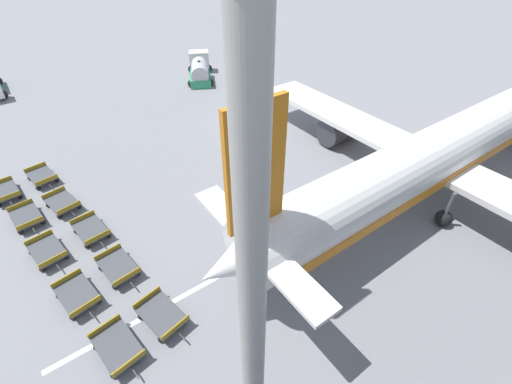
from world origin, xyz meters
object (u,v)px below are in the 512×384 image
object	(u,v)px
baggage_dolly_row_mid_a_col_c	(91,230)
baggage_dolly_row_near_col_c	(47,251)
baggage_dolly_row_mid_a_col_b	(62,203)
baggage_dolly_row_near_col_b	(26,217)
fuel_tanker_secondary	(200,70)
apron_light_mast	(252,257)
baggage_dolly_row_mid_a_col_e	(162,315)
airplane	(445,151)
baggage_dolly_row_mid_a_col_a	(42,176)
baggage_dolly_row_near_col_a	(5,192)
baggage_dolly_row_near_col_e	(118,347)
baggage_dolly_row_mid_a_col_d	(118,267)
baggage_dolly_row_near_col_d	(77,295)

from	to	relation	value
baggage_dolly_row_mid_a_col_c	baggage_dolly_row_near_col_c	bearing A→B (deg)	-84.98
baggage_dolly_row_near_col_c	baggage_dolly_row_mid_a_col_b	size ratio (longest dim) A/B	0.99
baggage_dolly_row_near_col_b	baggage_dolly_row_mid_a_col_b	size ratio (longest dim) A/B	0.99
fuel_tanker_secondary	apron_light_mast	size ratio (longest dim) A/B	0.38
baggage_dolly_row_near_col_c	baggage_dolly_row_mid_a_col_e	bearing A→B (deg)	23.50
airplane	baggage_dolly_row_mid_a_col_a	distance (m)	31.79
baggage_dolly_row_near_col_a	baggage_dolly_row_near_col_c	world-z (taller)	same
baggage_dolly_row_near_col_e	baggage_dolly_row_mid_a_col_a	bearing A→B (deg)	178.98
baggage_dolly_row_near_col_e	baggage_dolly_row_mid_a_col_d	bearing A→B (deg)	159.24
baggage_dolly_row_mid_a_col_a	baggage_dolly_row_mid_a_col_e	bearing A→B (deg)	6.98
baggage_dolly_row_near_col_a	baggage_dolly_row_near_col_d	distance (m)	13.22
baggage_dolly_row_near_col_b	baggage_dolly_row_mid_a_col_a	xyz separation A→B (m)	(-4.68, 1.99, 0.00)
baggage_dolly_row_mid_a_col_a	baggage_dolly_row_mid_a_col_c	size ratio (longest dim) A/B	1.01
fuel_tanker_secondary	baggage_dolly_row_near_col_c	size ratio (longest dim) A/B	2.34
baggage_dolly_row_near_col_b	baggage_dolly_row_near_col_d	distance (m)	8.98
baggage_dolly_row_near_col_b	baggage_dolly_row_near_col_e	size ratio (longest dim) A/B	0.99
baggage_dolly_row_mid_a_col_e	baggage_dolly_row_near_col_b	bearing A→B (deg)	-162.27
baggage_dolly_row_near_col_d	baggage_dolly_row_near_col_e	size ratio (longest dim) A/B	1.00
baggage_dolly_row_mid_a_col_b	apron_light_mast	world-z (taller)	apron_light_mast
baggage_dolly_row_near_col_c	baggage_dolly_row_mid_a_col_d	bearing A→B (deg)	37.72
baggage_dolly_row_mid_a_col_c	baggage_dolly_row_near_col_b	bearing A→B (deg)	-142.28
baggage_dolly_row_near_col_d	baggage_dolly_row_near_col_e	distance (m)	4.40
baggage_dolly_row_near_col_c	baggage_dolly_row_mid_a_col_d	xyz separation A→B (m)	(4.01, 3.10, 0.00)
baggage_dolly_row_mid_a_col_b	baggage_dolly_row_near_col_e	bearing A→B (deg)	-3.21
baggage_dolly_row_near_col_c	baggage_dolly_row_mid_a_col_b	xyz separation A→B (m)	(-4.47, 2.01, 0.00)
baggage_dolly_row_near_col_e	baggage_dolly_row_mid_a_col_b	size ratio (longest dim) A/B	0.99
baggage_dolly_row_near_col_b	baggage_dolly_row_mid_a_col_a	bearing A→B (deg)	156.96
baggage_dolly_row_mid_a_col_b	baggage_dolly_row_mid_a_col_e	world-z (taller)	same
baggage_dolly_row_mid_a_col_e	airplane	bearing A→B (deg)	83.39
baggage_dolly_row_near_col_e	baggage_dolly_row_mid_a_col_c	size ratio (longest dim) A/B	1.00
baggage_dolly_row_near_col_b	baggage_dolly_row_mid_a_col_a	distance (m)	5.08
fuel_tanker_secondary	baggage_dolly_row_near_col_e	world-z (taller)	fuel_tanker_secondary
baggage_dolly_row_near_col_d	airplane	bearing A→B (deg)	75.33
baggage_dolly_row_near_col_d	baggage_dolly_row_mid_a_col_b	distance (m)	9.12
baggage_dolly_row_mid_a_col_c	baggage_dolly_row_mid_a_col_e	size ratio (longest dim) A/B	0.99
baggage_dolly_row_near_col_c	baggage_dolly_row_mid_a_col_d	world-z (taller)	same
baggage_dolly_row_near_col_b	baggage_dolly_row_mid_a_col_e	xyz separation A→B (m)	(12.99, 4.15, 0.00)
baggage_dolly_row_near_col_a	baggage_dolly_row_mid_a_col_e	world-z (taller)	same
baggage_dolly_row_near_col_b	baggage_dolly_row_near_col_c	distance (m)	4.41
baggage_dolly_row_near_col_c	baggage_dolly_row_near_col_e	xyz separation A→B (m)	(8.87, 1.26, 0.00)
baggage_dolly_row_near_col_c	baggage_dolly_row_mid_a_col_a	world-z (taller)	same
baggage_dolly_row_mid_a_col_e	baggage_dolly_row_mid_a_col_b	bearing A→B (deg)	-172.44
baggage_dolly_row_near_col_d	apron_light_mast	xyz separation A→B (m)	(11.83, 3.40, 11.58)
baggage_dolly_row_mid_a_col_b	baggage_dolly_row_mid_a_col_d	distance (m)	8.55
baggage_dolly_row_near_col_a	baggage_dolly_row_mid_a_col_b	distance (m)	5.18
airplane	baggage_dolly_row_near_col_c	size ratio (longest dim) A/B	11.96
baggage_dolly_row_mid_a_col_b	baggage_dolly_row_mid_a_col_d	world-z (taller)	same
baggage_dolly_row_mid_a_col_d	baggage_dolly_row_mid_a_col_e	distance (m)	4.64
baggage_dolly_row_mid_a_col_d	baggage_dolly_row_near_col_c	bearing A→B (deg)	-142.28
baggage_dolly_row_mid_a_col_e	baggage_dolly_row_near_col_d	bearing A→B (deg)	-142.01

